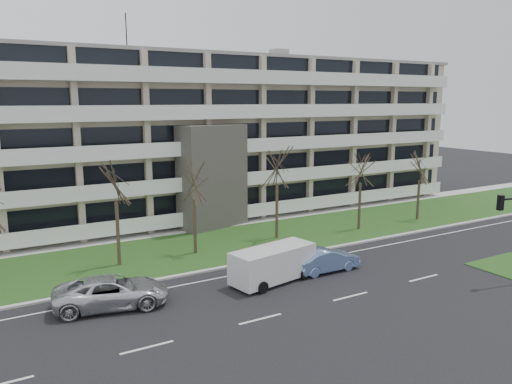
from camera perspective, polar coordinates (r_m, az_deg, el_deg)
ground at (r=29.72m, az=10.74°, el=-11.65°), size 160.00×160.00×0.00m
grass_verge at (r=39.87m, az=-1.55°, el=-5.64°), size 90.00×10.00×0.06m
curb at (r=35.74m, az=2.30°, el=-7.52°), size 90.00×0.35×0.12m
sidewalk at (r=44.62m, az=-4.93°, el=-3.91°), size 90.00×2.00×0.08m
lane_edge_line at (r=34.56m, az=3.64°, el=-8.27°), size 90.00×0.12×0.01m
apartment_building at (r=49.61m, az=-8.45°, el=6.35°), size 60.50×15.10×18.75m
silver_pickup at (r=28.68m, az=-16.16°, el=-10.91°), size 6.55×4.05×1.69m
blue_sedan at (r=33.33m, az=7.96°, el=-7.69°), size 4.67×1.65×1.54m
white_van at (r=31.09m, az=2.05°, el=-7.92°), size 5.86×3.06×2.16m
tree_2 at (r=34.15m, az=-15.82°, el=1.75°), size 3.96×3.96×7.91m
tree_3 at (r=35.88m, az=-7.13°, el=1.62°), size 3.62×3.62×7.23m
tree_4 at (r=39.57m, az=2.44°, el=3.43°), size 4.01×4.01×8.03m
tree_5 at (r=43.43m, az=11.92°, el=3.05°), size 3.63×3.63×7.27m
tree_6 at (r=48.39m, az=18.26°, el=3.01°), size 3.37×3.37×6.75m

